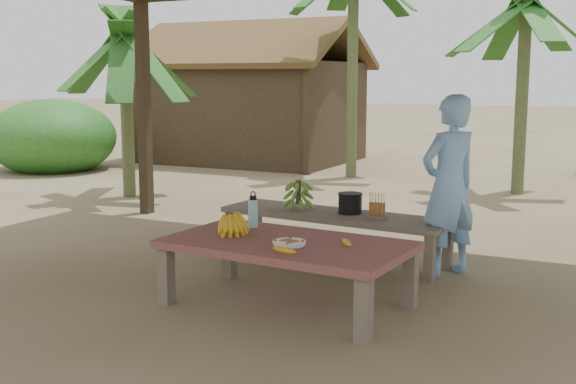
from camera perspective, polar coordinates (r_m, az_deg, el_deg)
The scene contains 15 objects.
ground at distance 5.98m, azimuth -2.95°, elevation -7.55°, with size 80.00×80.00×0.00m, color brown.
work_table at distance 5.41m, azimuth -0.08°, elevation -4.56°, with size 1.86×1.12×0.50m.
bench at distance 6.79m, azimuth 3.68°, elevation -2.12°, with size 2.24×0.79×0.45m.
ripe_banana_bunch at distance 5.64m, azimuth -4.70°, elevation -2.40°, with size 0.31×0.26×0.19m, color yellow, non-canonical shape.
plate at distance 5.25m, azimuth 0.09°, elevation -4.05°, with size 0.24×0.24×0.04m.
loose_banana_front at distance 5.02m, azimuth -0.28°, elevation -4.63°, with size 0.04×0.18×0.04m, color yellow.
loose_banana_side at distance 5.26m, azimuth 4.66°, elevation -4.01°, with size 0.04×0.13×0.04m, color yellow.
water_flask at distance 5.88m, azimuth -2.77°, elevation -1.59°, with size 0.08×0.08×0.30m.
green_banana_stalk at distance 6.94m, azimuth 0.82°, elevation -0.14°, with size 0.26×0.26×0.30m, color #598C2D, non-canonical shape.
cooking_pot at distance 6.75m, azimuth 4.93°, elevation -0.92°, with size 0.22×0.22×0.19m, color black.
skewer_rack at distance 6.52m, azimuth 7.06°, elevation -1.08°, with size 0.18×0.08×0.24m, color #A57F47, non-canonical shape.
woman at distance 6.35m, azimuth 12.60°, elevation 0.47°, with size 0.57×0.38×1.57m, color #7AADE7.
hut at distance 14.92m, azimuth -3.06°, elevation 6.74°, with size 4.40×3.43×2.85m.
banana_plant_n at distance 11.10m, azimuth 18.28°, elevation 12.86°, with size 1.80×1.80×3.02m.
banana_plant_w at distance 10.54m, azimuth -12.77°, elevation 10.55°, with size 1.80×1.80×2.49m.
Camera 1 is at (2.81, -5.00, 1.71)m, focal length 45.00 mm.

